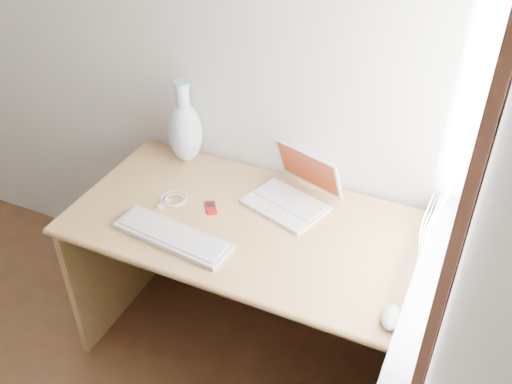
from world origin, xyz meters
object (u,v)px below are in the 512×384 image
at_px(desk, 262,251).
at_px(laptop, 289,191).
at_px(external_keyboard, 172,236).
at_px(vase, 185,130).

xyz_separation_m(desk, laptop, (0.07, 0.10, 0.26)).
xyz_separation_m(desk, external_keyboard, (-0.23, -0.28, 0.22)).
height_order(desk, laptop, laptop).
xyz_separation_m(laptop, external_keyboard, (-0.30, -0.38, -0.04)).
relative_size(laptop, external_keyboard, 0.75).
height_order(desk, vase, vase).
bearing_deg(desk, external_keyboard, -129.41).
bearing_deg(laptop, vase, -171.94).
relative_size(desk, laptop, 3.99).
bearing_deg(laptop, desk, -105.86).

